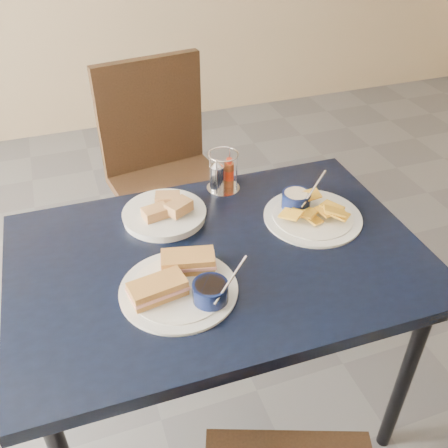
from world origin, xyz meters
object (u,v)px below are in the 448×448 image
object	(u,v)px
plantain_plate	(308,211)
condiment_caddy	(222,175)
sandwich_plate	(182,283)
bread_basket	(165,213)
dining_table	(219,273)
chair_far	(166,161)

from	to	relation	value
plantain_plate	condiment_caddy	bearing A→B (deg)	130.88
sandwich_plate	bread_basket	xyz separation A→B (m)	(0.04, 0.32, -0.00)
dining_table	chair_far	bearing A→B (deg)	86.40
sandwich_plate	condiment_caddy	size ratio (longest dim) A/B	2.33
dining_table	condiment_caddy	distance (m)	0.36
sandwich_plate	plantain_plate	bearing A→B (deg)	22.33
dining_table	sandwich_plate	xyz separation A→B (m)	(-0.13, -0.10, 0.09)
dining_table	bread_basket	bearing A→B (deg)	114.24
chair_far	bread_basket	distance (m)	0.71
dining_table	chair_far	distance (m)	0.89
chair_far	sandwich_plate	xyz separation A→B (m)	(-0.19, -0.99, 0.21)
bread_basket	sandwich_plate	bearing A→B (deg)	-96.31
condiment_caddy	plantain_plate	bearing A→B (deg)	-49.12
plantain_plate	condiment_caddy	distance (m)	0.31
chair_far	condiment_caddy	size ratio (longest dim) A/B	7.26
chair_far	sandwich_plate	world-z (taller)	chair_far
sandwich_plate	chair_far	bearing A→B (deg)	79.13
chair_far	dining_table	bearing A→B (deg)	-93.60
sandwich_plate	bread_basket	distance (m)	0.32
chair_far	condiment_caddy	world-z (taller)	chair_far
bread_basket	condiment_caddy	size ratio (longest dim) A/B	1.85
plantain_plate	bread_basket	bearing A→B (deg)	162.13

